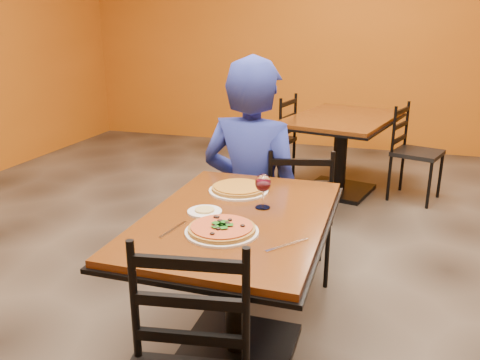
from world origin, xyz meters
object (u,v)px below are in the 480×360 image
(table_second, at_px, (341,136))
(chair_second_left, at_px, (270,141))
(pizza_far, at_px, (239,188))
(chair_second_right, at_px, (418,154))
(chair_main_far, at_px, (297,211))
(diner, at_px, (252,171))
(pizza_main, at_px, (222,228))
(table_main, at_px, (237,253))
(plate_main, at_px, (222,232))
(plate_far, at_px, (239,191))
(side_plate, at_px, (205,212))
(wine_glass, at_px, (263,190))

(table_second, distance_m, chair_second_left, 0.71)
(chair_second_left, relative_size, pizza_far, 3.31)
(chair_second_right, bearing_deg, table_second, 108.49)
(chair_main_far, height_order, pizza_far, chair_main_far)
(diner, height_order, pizza_far, diner)
(diner, xyz_separation_m, pizza_main, (0.16, -1.02, 0.06))
(table_main, relative_size, chair_main_far, 1.40)
(chair_second_left, bearing_deg, table_main, 21.06)
(table_main, relative_size, plate_main, 3.97)
(chair_second_left, distance_m, plate_main, 2.92)
(pizza_main, relative_size, plate_far, 0.92)
(table_second, relative_size, chair_second_right, 1.69)
(pizza_main, xyz_separation_m, side_plate, (-0.15, 0.19, -0.02))
(pizza_far, relative_size, side_plate, 1.75)
(table_second, distance_m, pizza_main, 2.88)
(diner, xyz_separation_m, plate_main, (0.16, -1.02, 0.05))
(table_second, xyz_separation_m, chair_second_left, (-0.70, 0.00, -0.10))
(chair_second_left, xyz_separation_m, diner, (0.34, -1.84, 0.25))
(chair_main_far, bearing_deg, pizza_main, 69.77)
(table_main, relative_size, chair_second_right, 1.39)
(plate_far, bearing_deg, chair_main_far, 71.08)
(pizza_main, bearing_deg, wine_glass, 74.89)
(chair_main_far, distance_m, side_plate, 1.02)
(table_main, height_order, chair_second_left, chair_second_left)
(chair_second_left, distance_m, side_plate, 2.71)
(chair_main_far, bearing_deg, table_main, 68.42)
(plate_main, relative_size, wine_glass, 1.72)
(table_second, xyz_separation_m, plate_main, (-0.20, -2.86, 0.19))
(plate_main, bearing_deg, chair_second_right, 72.52)
(chair_second_left, distance_m, plate_far, 2.39)
(chair_main_far, xyz_separation_m, plate_main, (-0.12, -1.12, 0.31))
(table_second, bearing_deg, plate_main, -94.01)
(side_plate, bearing_deg, table_second, 82.50)
(table_second, xyz_separation_m, pizza_main, (-0.20, -2.86, 0.21))
(chair_main_far, relative_size, chair_second_right, 1.00)
(chair_main_far, height_order, pizza_main, chair_main_far)
(table_second, height_order, chair_main_far, chair_main_far)
(diner, height_order, pizza_main, diner)
(side_plate, bearing_deg, chair_main_far, 74.04)
(plate_far, height_order, pizza_far, pizza_far)
(plate_main, xyz_separation_m, plate_far, (-0.09, 0.52, 0.00))
(table_second, height_order, wine_glass, wine_glass)
(diner, relative_size, wine_glass, 7.87)
(chair_second_left, xyz_separation_m, plate_far, (0.41, -2.34, 0.29))
(plate_main, bearing_deg, wine_glass, 74.89)
(chair_second_left, bearing_deg, pizza_far, 20.29)
(chair_second_left, relative_size, plate_far, 2.99)
(chair_main_far, xyz_separation_m, diner, (-0.27, -0.10, 0.27))
(table_main, bearing_deg, side_plate, -171.40)
(diner, relative_size, side_plate, 8.86)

